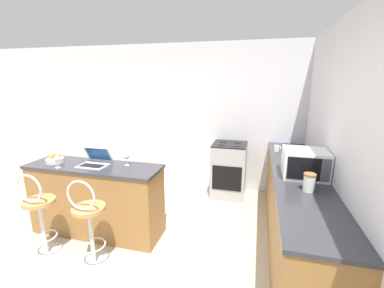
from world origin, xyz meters
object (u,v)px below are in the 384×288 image
object	(u,v)px
fruit_bowl	(55,159)
wine_glass_tall	(57,159)
laptop	(95,160)
toaster	(297,155)
microwave	(305,163)
wine_glass_short	(127,156)
mug_white	(277,148)
storage_jar	(309,182)
bar_stool_near	(40,218)
stove_range	(229,170)
mug_blue	(288,146)
bar_stool_far	(89,226)

from	to	relation	value
fruit_bowl	wine_glass_tall	bearing A→B (deg)	-40.57
laptop	toaster	xyz separation A→B (m)	(2.47, 0.75, 0.04)
microwave	wine_glass_tall	world-z (taller)	microwave
wine_glass_short	mug_white	bearing A→B (deg)	31.96
wine_glass_short	storage_jar	bearing A→B (deg)	-6.87
bar_stool_near	stove_range	world-z (taller)	bar_stool_near
mug_blue	fruit_bowl	bearing A→B (deg)	-153.23
wine_glass_short	fruit_bowl	distance (m)	0.98
bar_stool_far	mug_blue	distance (m)	3.01
storage_jar	fruit_bowl	world-z (taller)	storage_jar
laptop	stove_range	size ratio (longest dim) A/B	0.37
bar_stool_near	bar_stool_far	bearing A→B (deg)	0.00
laptop	fruit_bowl	size ratio (longest dim) A/B	1.61
stove_range	toaster	bearing A→B (deg)	-39.40
mug_white	fruit_bowl	world-z (taller)	fruit_bowl
bar_stool_far	mug_blue	xyz separation A→B (m)	(2.12, 2.07, 0.49)
bar_stool_near	mug_white	bearing A→B (deg)	35.61
bar_stool_far	toaster	size ratio (longest dim) A/B	4.05
microwave	storage_jar	distance (m)	0.42
bar_stool_near	storage_jar	xyz separation A→B (m)	(2.80, 0.44, 0.54)
bar_stool_near	microwave	xyz separation A→B (m)	(2.81, 0.85, 0.60)
microwave	storage_jar	size ratio (longest dim) A/B	2.62
fruit_bowl	bar_stool_near	bearing A→B (deg)	-67.24
bar_stool_near	laptop	size ratio (longest dim) A/B	2.91
laptop	mug_blue	world-z (taller)	laptop
microwave	fruit_bowl	size ratio (longest dim) A/B	2.12
toaster	wine_glass_tall	bearing A→B (deg)	-161.34
storage_jar	mug_blue	size ratio (longest dim) A/B	1.85
toaster	stove_range	size ratio (longest dim) A/B	0.27
stove_range	wine_glass_tall	size ratio (longest dim) A/B	6.31
bar_stool_near	fruit_bowl	xyz separation A→B (m)	(-0.24, 0.56, 0.49)
fruit_bowl	wine_glass_tall	size ratio (longest dim) A/B	1.46
wine_glass_tall	mug_blue	size ratio (longest dim) A/B	1.56
bar_stool_near	wine_glass_tall	world-z (taller)	wine_glass_tall
wine_glass_tall	wine_glass_short	bearing A→B (deg)	20.65
bar_stool_far	mug_white	size ratio (longest dim) A/B	10.88
bar_stool_far	wine_glass_short	xyz separation A→B (m)	(0.10, 0.69, 0.57)
stove_range	wine_glass_tall	distance (m)	2.63
storage_jar	wine_glass_short	bearing A→B (deg)	173.13
mug_white	bar_stool_far	bearing A→B (deg)	-136.49
storage_jar	mug_white	bearing A→B (deg)	98.72
storage_jar	wine_glass_tall	world-z (taller)	storage_jar
fruit_bowl	mug_blue	distance (m)	3.35
laptop	mug_white	distance (m)	2.57
microwave	fruit_bowl	distance (m)	3.07
toaster	stove_range	world-z (taller)	toaster
wine_glass_short	wine_glass_tall	world-z (taller)	wine_glass_short
laptop	wine_glass_tall	xyz separation A→B (m)	(-0.38, -0.21, 0.05)
fruit_bowl	storage_jar	bearing A→B (deg)	-2.27
wine_glass_tall	fruit_bowl	bearing A→B (deg)	139.43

